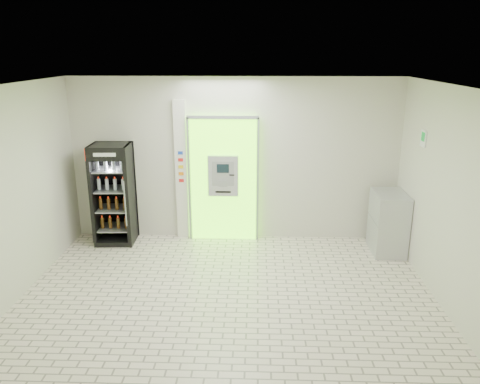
{
  "coord_description": "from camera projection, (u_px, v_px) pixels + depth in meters",
  "views": [
    {
      "loc": [
        0.4,
        -5.87,
        3.43
      ],
      "look_at": [
        0.15,
        1.2,
        1.28
      ],
      "focal_mm": 35.0,
      "sensor_mm": 36.0,
      "label": 1
    }
  ],
  "objects": [
    {
      "name": "beverage_cooler",
      "position": [
        114.0,
        196.0,
        8.53
      ],
      "size": [
        0.72,
        0.67,
        1.84
      ],
      "rotation": [
        0.0,
        0.0,
        0.05
      ],
      "color": "black",
      "rests_on": "ground"
    },
    {
      "name": "exit_sign",
      "position": [
        424.0,
        138.0,
        7.24
      ],
      "size": [
        0.02,
        0.22,
        0.26
      ],
      "color": "white",
      "rests_on": "room_shell"
    },
    {
      "name": "atm_assembly",
      "position": [
        224.0,
        178.0,
        8.59
      ],
      "size": [
        1.3,
        0.24,
        2.33
      ],
      "color": "#6AF316",
      "rests_on": "ground"
    },
    {
      "name": "room_shell",
      "position": [
        226.0,
        178.0,
        6.08
      ],
      "size": [
        6.0,
        6.0,
        6.0
      ],
      "color": "beige",
      "rests_on": "ground"
    },
    {
      "name": "pillar",
      "position": [
        182.0,
        171.0,
        8.62
      ],
      "size": [
        0.22,
        0.11,
        2.6
      ],
      "color": "silver",
      "rests_on": "ground"
    },
    {
      "name": "ground",
      "position": [
        227.0,
        303.0,
        6.62
      ],
      "size": [
        6.0,
        6.0,
        0.0
      ],
      "primitive_type": "plane",
      "color": "beige",
      "rests_on": "ground"
    },
    {
      "name": "steel_cabinet",
      "position": [
        388.0,
        223.0,
        8.19
      ],
      "size": [
        0.55,
        0.81,
        1.08
      ],
      "rotation": [
        0.0,
        0.0,
        -0.01
      ],
      "color": "#B4B6BC",
      "rests_on": "ground"
    }
  ]
}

